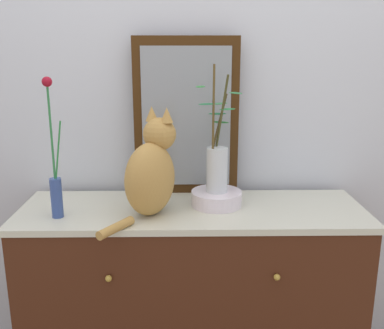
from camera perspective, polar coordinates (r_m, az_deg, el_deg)
The scene contains 7 objects.
wall_back at distance 1.97m, azimuth -0.14°, elevation 10.39°, with size 4.40×0.08×2.60m, color silver.
sideboard at distance 1.96m, azimuth 0.00°, elevation -17.10°, with size 1.38×0.47×0.83m.
mirror_leaning at distance 1.88m, azimuth -0.75°, elevation 6.13°, with size 0.45×0.03×0.67m.
cat_sitting at distance 1.67m, azimuth -5.27°, elevation -0.88°, with size 0.30×0.39×0.41m.
vase_slim_green at distance 1.71m, azimuth -17.29°, elevation -1.83°, with size 0.06×0.04×0.52m.
bowl_porcelain at distance 1.80m, azimuth 3.20°, elevation -4.38°, with size 0.21×0.21×0.06m, color white.
vase_glass_clear at distance 1.76m, azimuth 3.27°, elevation 0.24°, with size 0.20×0.16×0.50m.
Camera 1 is at (-0.03, -1.66, 1.45)m, focal length 41.20 mm.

